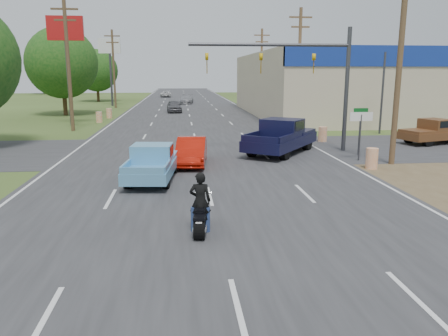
{
  "coord_description": "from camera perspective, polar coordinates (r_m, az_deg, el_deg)",
  "views": [
    {
      "loc": [
        -1.04,
        -7.52,
        4.44
      ],
      "look_at": [
        0.42,
        6.92,
        1.3
      ],
      "focal_mm": 35.0,
      "sensor_mm": 36.0,
      "label": 1
    }
  ],
  "objects": [
    {
      "name": "brown_pickup",
      "position": [
        31.38,
        25.82,
        4.34
      ],
      "size": [
        5.15,
        3.17,
        1.6
      ],
      "rotation": [
        0.0,
        0.0,
        1.87
      ],
      "color": "black",
      "rests_on": "ground"
    },
    {
      "name": "tree_5",
      "position": [
        107.13,
        11.35,
        12.75
      ],
      "size": [
        7.98,
        7.98,
        9.88
      ],
      "color": "#422D19",
      "rests_on": "ground"
    },
    {
      "name": "barrel_3",
      "position": [
        46.25,
        -14.77,
        6.92
      ],
      "size": [
        0.56,
        0.56,
        1.0
      ],
      "primitive_type": "cylinder",
      "color": "orange",
      "rests_on": "ground"
    },
    {
      "name": "distant_car_silver",
      "position": [
        67.16,
        -4.9,
        8.94
      ],
      "size": [
        2.3,
        4.73,
        1.33
      ],
      "primitive_type": "imported",
      "rotation": [
        0.0,
        0.0,
        -0.1
      ],
      "color": "#9B9B9F",
      "rests_on": "ground"
    },
    {
      "name": "barrel_0",
      "position": [
        21.87,
        18.75,
        1.17
      ],
      "size": [
        0.56,
        0.56,
        1.0
      ],
      "primitive_type": "cylinder",
      "color": "orange",
      "rests_on": "ground"
    },
    {
      "name": "rider",
      "position": [
        12.38,
        -3.12,
        -4.76
      ],
      "size": [
        0.65,
        0.46,
        1.67
      ],
      "primitive_type": "imported",
      "rotation": [
        0.0,
        0.0,
        3.04
      ],
      "color": "black",
      "rests_on": "ground"
    },
    {
      "name": "street_name_sign",
      "position": [
        25.19,
        17.32,
        5.2
      ],
      "size": [
        0.8,
        0.08,
        2.61
      ],
      "color": "#3F3F44",
      "rests_on": "ground"
    },
    {
      "name": "tree_2",
      "position": [
        74.69,
        -16.3,
        12.13
      ],
      "size": [
        6.72,
        6.72,
        8.32
      ],
      "color": "#422D19",
      "rests_on": "ground"
    },
    {
      "name": "utility_pole_6",
      "position": [
        60.13,
        -14.22,
        12.68
      ],
      "size": [
        2.0,
        0.28,
        10.0
      ],
      "color": "#4C3823",
      "rests_on": "ground"
    },
    {
      "name": "barrel_1",
      "position": [
        29.83,
        12.76,
        4.32
      ],
      "size": [
        0.56,
        0.56,
        1.0
      ],
      "primitive_type": "cylinder",
      "color": "orange",
      "rests_on": "ground"
    },
    {
      "name": "distant_car_white",
      "position": [
        86.47,
        -7.64,
        9.55
      ],
      "size": [
        2.3,
        4.36,
        1.17
      ],
      "primitive_type": "imported",
      "rotation": [
        0.0,
        0.0,
        3.23
      ],
      "color": "silver",
      "rests_on": "ground"
    },
    {
      "name": "lane_sign",
      "position": [
        23.56,
        17.43,
        5.46
      ],
      "size": [
        1.2,
        0.08,
        2.52
      ],
      "color": "#3F3F44",
      "rests_on": "ground"
    },
    {
      "name": "navy_pickup",
      "position": [
        25.1,
        7.59,
        4.19
      ],
      "size": [
        5.26,
        6.11,
        1.95
      ],
      "rotation": [
        0.0,
        0.0,
        -0.62
      ],
      "color": "black",
      "rests_on": "ground"
    },
    {
      "name": "utility_pole_1",
      "position": [
        23.08,
        22.03,
        13.52
      ],
      "size": [
        2.0,
        0.28,
        10.0
      ],
      "color": "#4C3823",
      "rests_on": "ground"
    },
    {
      "name": "tree_6",
      "position": [
        106.55,
        -22.09,
        12.45
      ],
      "size": [
        8.82,
        8.82,
        10.92
      ],
      "color": "#422D19",
      "rests_on": "ground"
    },
    {
      "name": "pole_sign_left_near",
      "position": [
        40.73,
        -19.93,
        15.35
      ],
      "size": [
        3.0,
        0.35,
        9.2
      ],
      "color": "#3F3F44",
      "rests_on": "ground"
    },
    {
      "name": "distant_car_grey",
      "position": [
        52.02,
        -6.53,
        8.01
      ],
      "size": [
        1.9,
        4.23,
        1.41
      ],
      "primitive_type": "imported",
      "rotation": [
        0.0,
        0.0,
        0.06
      ],
      "color": "#525156",
      "rests_on": "ground"
    },
    {
      "name": "motorcycle",
      "position": [
        12.45,
        -3.11,
        -6.51
      ],
      "size": [
        0.61,
        1.99,
        1.01
      ],
      "rotation": [
        0.0,
        0.0,
        -0.1
      ],
      "color": "black",
      "rests_on": "ground"
    },
    {
      "name": "pole_sign_left_far",
      "position": [
        64.28,
        -14.69,
        14.26
      ],
      "size": [
        3.0,
        0.35,
        9.2
      ],
      "color": "#3F3F44",
      "rests_on": "ground"
    },
    {
      "name": "utility_pole_3",
      "position": [
        57.5,
        4.91,
        13.04
      ],
      "size": [
        2.0,
        0.28,
        10.0
      ],
      "color": "#4C3823",
      "rests_on": "ground"
    },
    {
      "name": "signal_mast",
      "position": [
        25.47,
        10.11,
        12.84
      ],
      "size": [
        9.12,
        0.4,
        7.0
      ],
      "color": "#3F3F44",
      "rests_on": "ground"
    },
    {
      "name": "tree_1",
      "position": [
        51.08,
        -20.42,
        12.74
      ],
      "size": [
        7.56,
        7.56,
        9.36
      ],
      "color": "#422D19",
      "rests_on": "ground"
    },
    {
      "name": "utility_pole_2",
      "position": [
        39.95,
        9.79,
        13.29
      ],
      "size": [
        2.0,
        0.28,
        10.0
      ],
      "color": "#4C3823",
      "rests_on": "ground"
    },
    {
      "name": "barrel_2",
      "position": [
        42.37,
        -15.99,
        6.4
      ],
      "size": [
        0.56,
        0.56,
        1.0
      ],
      "primitive_type": "cylinder",
      "color": "orange",
      "rests_on": "ground"
    },
    {
      "name": "main_road",
      "position": [
        47.74,
        -4.53,
        6.85
      ],
      "size": [
        15.0,
        180.0,
        0.02
      ],
      "primitive_type": "cube",
      "color": "#2D2D30",
      "rests_on": "ground"
    },
    {
      "name": "blue_pickup",
      "position": [
        18.77,
        -9.3,
        0.78
      ],
      "size": [
        2.25,
        4.79,
        1.53
      ],
      "rotation": [
        0.0,
        0.0,
        -0.1
      ],
      "color": "black",
      "rests_on": "ground"
    },
    {
      "name": "red_convertible",
      "position": [
        21.74,
        -4.27,
        2.18
      ],
      "size": [
        1.78,
        4.16,
        1.33
      ],
      "primitive_type": "imported",
      "rotation": [
        0.0,
        0.0,
        -0.09
      ],
      "color": "#B71608",
      "rests_on": "ground"
    },
    {
      "name": "utility_pole_5",
      "position": [
        36.53,
        -19.68,
        12.89
      ],
      "size": [
        2.0,
        0.28,
        10.0
      ],
      "color": "#4C3823",
      "rests_on": "ground"
    },
    {
      "name": "ground",
      "position": [
        8.8,
        1.88,
        -18.12
      ],
      "size": [
        200.0,
        200.0,
        0.0
      ],
      "primitive_type": "plane",
      "color": "#35441B",
      "rests_on": "ground"
    },
    {
      "name": "cross_road",
      "position": [
        25.92,
        -3.4,
        2.34
      ],
      "size": [
        120.0,
        10.0,
        0.02
      ],
      "primitive_type": "cube",
      "color": "#2D2D30",
      "rests_on": "ground"
    }
  ]
}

